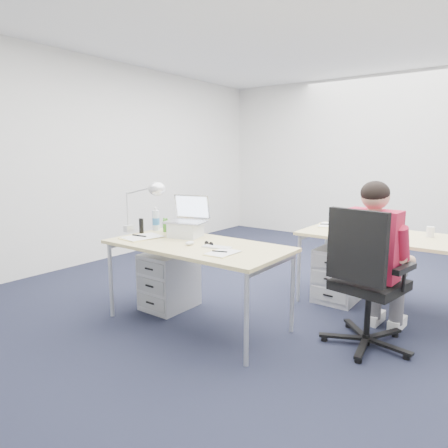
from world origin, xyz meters
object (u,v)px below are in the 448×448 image
object	(u,v)px
water_bottle	(156,219)
computer_mouse	(190,243)
wireless_keyboard	(217,247)
headphones	(185,233)
office_chair	(366,308)
dark_laptop	(368,224)
book_stack	(180,228)
can_koozie	(173,231)
drawer_pedestal_near	(169,280)
seated_person	(377,261)
silver_laptop	(185,217)
far_cup	(430,232)
sunglasses	(209,244)
drawer_pedestal_far	(339,274)
desk_near	(197,249)
bear_figurine	(166,225)
desk_lamp	(139,206)
cordless_phone	(141,226)
desk_far	(387,240)

from	to	relation	value
water_bottle	computer_mouse	bearing A→B (deg)	-22.96
wireless_keyboard	headphones	distance (m)	0.65
office_chair	computer_mouse	xyz separation A→B (m)	(-1.35, -0.53, 0.43)
water_bottle	dark_laptop	xyz separation A→B (m)	(1.84, 0.95, 0.01)
book_stack	can_koozie	bearing A→B (deg)	-63.96
drawer_pedestal_near	wireless_keyboard	distance (m)	0.86
seated_person	drawer_pedestal_near	xyz separation A→B (m)	(-1.82, -0.50, -0.38)
office_chair	drawer_pedestal_near	xyz separation A→B (m)	(-1.81, -0.32, -0.04)
silver_laptop	book_stack	distance (m)	0.27
seated_person	dark_laptop	size ratio (longest dim) A/B	3.74
far_cup	water_bottle	bearing A→B (deg)	-150.79
dark_laptop	far_cup	xyz separation A→B (m)	(0.48, 0.34, -0.08)
computer_mouse	can_koozie	bearing A→B (deg)	156.29
computer_mouse	sunglasses	bearing A→B (deg)	29.61
office_chair	seated_person	bearing A→B (deg)	95.48
drawer_pedestal_near	sunglasses	xyz separation A→B (m)	(0.61, -0.13, 0.47)
drawer_pedestal_far	water_bottle	distance (m)	1.97
computer_mouse	dark_laptop	size ratio (longest dim) A/B	0.28
headphones	sunglasses	bearing A→B (deg)	-23.16
can_koozie	far_cup	distance (m)	2.42
sunglasses	drawer_pedestal_near	bearing A→B (deg)	178.21
desk_near	far_cup	xyz separation A→B (m)	(1.56, 1.53, 0.10)
bear_figurine	desk_lamp	distance (m)	0.33
bear_figurine	cordless_phone	bearing A→B (deg)	-105.69
drawer_pedestal_near	can_koozie	size ratio (longest dim) A/B	4.95
far_cup	bear_figurine	bearing A→B (deg)	-149.29
drawer_pedestal_far	water_bottle	size ratio (longest dim) A/B	2.35
headphones	bear_figurine	bearing A→B (deg)	-174.94
silver_laptop	computer_mouse	bearing A→B (deg)	-57.62
wireless_keyboard	desk_lamp	bearing A→B (deg)	169.05
computer_mouse	bear_figurine	xyz separation A→B (m)	(-0.60, 0.31, 0.05)
dark_laptop	far_cup	distance (m)	0.59
desk_lamp	silver_laptop	bearing A→B (deg)	20.02
headphones	office_chair	bearing A→B (deg)	9.87
headphones	cordless_phone	size ratio (longest dim) A/B	1.36
drawer_pedestal_near	far_cup	xyz separation A→B (m)	(2.05, 1.39, 0.50)
bear_figurine	desk_lamp	bearing A→B (deg)	-102.43
seated_person	headphones	bearing A→B (deg)	-162.86
desk_near	drawer_pedestal_near	world-z (taller)	desk_near
cordless_phone	wireless_keyboard	bearing A→B (deg)	-1.59
bear_figurine	book_stack	xyz separation A→B (m)	(0.14, 0.05, -0.03)
drawer_pedestal_near	can_koozie	world-z (taller)	can_koozie
desk_near	can_koozie	size ratio (longest dim) A/B	14.39
sunglasses	far_cup	world-z (taller)	far_cup
desk_far	book_stack	world-z (taller)	book_stack
desk_near	desk_lamp	size ratio (longest dim) A/B	2.97
wireless_keyboard	dark_laptop	distance (m)	1.48
desk_near	far_cup	world-z (taller)	far_cup
computer_mouse	book_stack	size ratio (longest dim) A/B	0.52
office_chair	desk_near	bearing A→B (deg)	-150.71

